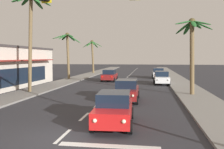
{
  "coord_description": "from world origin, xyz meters",
  "views": [
    {
      "loc": [
        3.72,
        -9.99,
        3.46
      ],
      "look_at": [
        1.04,
        8.0,
        2.2
      ],
      "focal_mm": 40.05,
      "sensor_mm": 36.0,
      "label": 1
    }
  ],
  "objects": [
    {
      "name": "ground_plane",
      "position": [
        0.0,
        0.0,
        0.0
      ],
      "size": [
        220.0,
        220.0,
        0.0
      ],
      "primitive_type": "plane",
      "color": "#2D2D33"
    },
    {
      "name": "sidewalk_right",
      "position": [
        7.8,
        20.0,
        0.07
      ],
      "size": [
        3.2,
        110.0,
        0.14
      ],
      "primitive_type": "cube",
      "color": "gray",
      "rests_on": "ground"
    },
    {
      "name": "sidewalk_left",
      "position": [
        -7.8,
        20.0,
        0.07
      ],
      "size": [
        3.2,
        110.0,
        0.14
      ],
      "primitive_type": "cube",
      "color": "gray",
      "rests_on": "ground"
    },
    {
      "name": "lane_markings",
      "position": [
        0.4,
        21.18,
        0.0
      ],
      "size": [
        4.28,
        89.93,
        0.01
      ],
      "color": "silver",
      "rests_on": "ground"
    },
    {
      "name": "traffic_signal_mast",
      "position": [
        3.4,
        -0.43,
        5.37
      ],
      "size": [
        10.96,
        0.41,
        7.49
      ],
      "color": "#2D2D33",
      "rests_on": "ground"
    },
    {
      "name": "sedan_lead_at_stop_bar",
      "position": [
        1.96,
        2.49,
        0.85
      ],
      "size": [
        2.11,
        4.51,
        1.68
      ],
      "color": "red",
      "rests_on": "ground"
    },
    {
      "name": "sedan_third_in_queue",
      "position": [
        1.96,
        9.64,
        0.85
      ],
      "size": [
        1.98,
        4.46,
        1.68
      ],
      "color": "maroon",
      "rests_on": "ground"
    },
    {
      "name": "sedan_oncoming_far",
      "position": [
        -1.95,
        25.64,
        0.85
      ],
      "size": [
        1.99,
        4.47,
        1.68
      ],
      "color": "maroon",
      "rests_on": "ground"
    },
    {
      "name": "sedan_parked_nearest_kerb",
      "position": [
        5.21,
        31.8,
        0.85
      ],
      "size": [
        2.01,
        4.47,
        1.68
      ],
      "color": "silver",
      "rests_on": "ground"
    },
    {
      "name": "sedan_parked_mid_kerb",
      "position": [
        5.29,
        22.39,
        0.85
      ],
      "size": [
        2.02,
        4.48,
        1.68
      ],
      "color": "silver",
      "rests_on": "ground"
    },
    {
      "name": "palm_left_second",
      "position": [
        -7.49,
        12.64,
        6.9
      ],
      "size": [
        4.01,
        3.74,
        9.58
      ],
      "color": "brown",
      "rests_on": "ground"
    },
    {
      "name": "palm_left_third",
      "position": [
        -8.73,
        27.18,
        5.27
      ],
      "size": [
        4.57,
        4.7,
        7.23
      ],
      "color": "brown",
      "rests_on": "ground"
    },
    {
      "name": "palm_left_farthest",
      "position": [
        -8.18,
        41.74,
        4.84
      ],
      "size": [
        4.21,
        4.3,
        7.09
      ],
      "color": "brown",
      "rests_on": "ground"
    },
    {
      "name": "palm_right_second",
      "position": [
        7.48,
        13.1,
        4.82
      ],
      "size": [
        3.49,
        3.49,
        6.92
      ],
      "color": "brown",
      "rests_on": "ground"
    }
  ]
}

